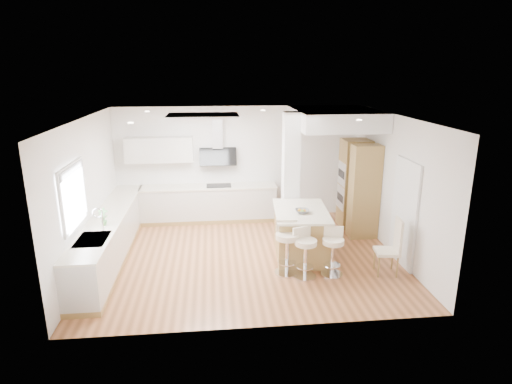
{
  "coord_description": "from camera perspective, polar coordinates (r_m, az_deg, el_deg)",
  "views": [
    {
      "loc": [
        -0.64,
        -7.96,
        3.67
      ],
      "look_at": [
        0.23,
        0.4,
        1.24
      ],
      "focal_mm": 30.0,
      "sensor_mm": 36.0,
      "label": 1
    }
  ],
  "objects": [
    {
      "name": "skylight",
      "position": [
        8.61,
        -7.04,
        10.02
      ],
      "size": [
        4.1,
        2.1,
        0.06
      ],
      "color": "white",
      "rests_on": "ground"
    },
    {
      "name": "bar_stool_b",
      "position": [
        7.82,
        6.55,
        -7.72
      ],
      "size": [
        0.54,
        0.54,
        0.93
      ],
      "rotation": [
        0.0,
        0.0,
        0.36
      ],
      "color": "silver",
      "rests_on": "ground"
    },
    {
      "name": "bar_stool_c",
      "position": [
        7.97,
        10.21,
        -7.5
      ],
      "size": [
        0.5,
        0.5,
        0.91
      ],
      "rotation": [
        0.0,
        0.0,
        -0.26
      ],
      "color": "silver",
      "rests_on": "ground"
    },
    {
      "name": "dining_chair",
      "position": [
        8.26,
        17.74,
        -6.72
      ],
      "size": [
        0.47,
        0.47,
        1.07
      ],
      "rotation": [
        0.0,
        0.0,
        -0.14
      ],
      "color": "beige",
      "rests_on": "ground"
    },
    {
      "name": "window_left",
      "position": [
        7.69,
        -23.25,
        -0.09
      ],
      "size": [
        0.06,
        1.28,
        1.07
      ],
      "color": "white",
      "rests_on": "ground"
    },
    {
      "name": "pillar",
      "position": [
        9.35,
        4.64,
        2.04
      ],
      "size": [
        0.35,
        0.35,
        2.8
      ],
      "color": "white",
      "rests_on": "ground"
    },
    {
      "name": "wall_right",
      "position": [
        9.05,
        17.99,
        0.8
      ],
      "size": [
        0.04,
        5.0,
        2.8
      ],
      "primitive_type": "cube",
      "color": "white",
      "rests_on": "ground"
    },
    {
      "name": "ground",
      "position": [
        8.79,
        -1.26,
        -8.53
      ],
      "size": [
        6.0,
        6.0,
        0.0
      ],
      "primitive_type": "plane",
      "color": "#AE6B40",
      "rests_on": "ground"
    },
    {
      "name": "oven_column",
      "position": [
        10.12,
        13.4,
        0.68
      ],
      "size": [
        0.63,
        1.21,
        2.1
      ],
      "color": "#A68447",
      "rests_on": "ground"
    },
    {
      "name": "wall_back",
      "position": [
        10.73,
        -2.4,
        3.91
      ],
      "size": [
        6.0,
        0.04,
        2.8
      ],
      "primitive_type": "cube",
      "color": "white",
      "rests_on": "ground"
    },
    {
      "name": "counter_back",
      "position": [
        10.62,
        -7.19,
        -0.26
      ],
      "size": [
        3.62,
        0.63,
        2.5
      ],
      "color": "#A68447",
      "rests_on": "ground"
    },
    {
      "name": "soffit",
      "position": [
        9.81,
        10.44,
        9.62
      ],
      "size": [
        1.78,
        2.2,
        0.4
      ],
      "color": "white",
      "rests_on": "ground"
    },
    {
      "name": "ceiling",
      "position": [
        8.79,
        -1.26,
        -8.53
      ],
      "size": [
        6.0,
        5.0,
        0.02
      ],
      "primitive_type": "cube",
      "color": "white",
      "rests_on": "ground"
    },
    {
      "name": "counter_left",
      "position": [
        9.04,
        -18.8,
        -5.58
      ],
      "size": [
        0.63,
        4.5,
        1.35
      ],
      "color": "#A68447",
      "rests_on": "ground"
    },
    {
      "name": "peninsula",
      "position": [
        8.71,
        5.94,
        -5.39
      ],
      "size": [
        1.18,
        1.67,
        1.04
      ],
      "rotation": [
        0.0,
        0.0,
        -0.09
      ],
      "color": "#A68447",
      "rests_on": "ground"
    },
    {
      "name": "bar_stool_a",
      "position": [
        7.92,
        4.17,
        -7.02
      ],
      "size": [
        0.49,
        0.49,
        1.0
      ],
      "rotation": [
        0.0,
        0.0,
        -0.08
      ],
      "color": "silver",
      "rests_on": "ground"
    },
    {
      "name": "wall_left",
      "position": [
        8.61,
        -21.63,
        -0.31
      ],
      "size": [
        0.04,
        5.0,
        2.8
      ],
      "primitive_type": "cube",
      "color": "white",
      "rests_on": "ground"
    },
    {
      "name": "doorway_right",
      "position": [
        8.63,
        19.17,
        -2.83
      ],
      "size": [
        0.05,
        1.0,
        2.1
      ],
      "color": "#4D433D",
      "rests_on": "ground"
    }
  ]
}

